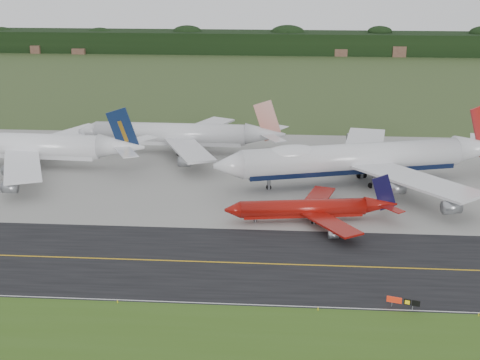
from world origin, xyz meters
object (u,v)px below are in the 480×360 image
taxiway_sign (403,301)px  jet_navy_gold (27,146)px  jet_ba_747 (362,158)px  jet_red_737 (312,208)px  jet_star_tail (181,135)px

taxiway_sign → jet_navy_gold: bearing=141.7°
jet_ba_747 → jet_red_737: bearing=-116.8°
jet_red_737 → jet_navy_gold: (-75.65, 33.74, 2.78)m
jet_red_737 → jet_navy_gold: jet_navy_gold is taller
jet_red_737 → jet_star_tail: bearing=126.0°
jet_navy_gold → taxiway_sign: 113.87m
jet_navy_gold → jet_star_tail: size_ratio=1.09×
jet_navy_gold → taxiway_sign: jet_navy_gold is taller
jet_ba_747 → taxiway_sign: 62.89m
jet_star_tail → taxiway_sign: 99.99m
jet_navy_gold → jet_star_tail: 42.60m
jet_ba_747 → jet_star_tail: 54.75m
jet_navy_gold → jet_star_tail: jet_navy_gold is taller
jet_ba_747 → jet_red_737: 29.15m
jet_navy_gold → taxiway_sign: bearing=-38.3°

